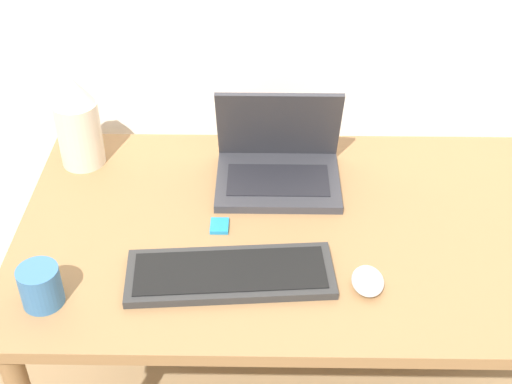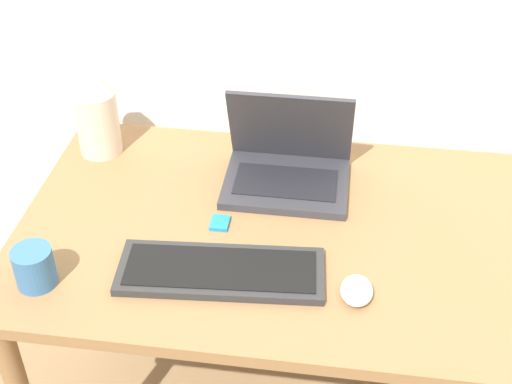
% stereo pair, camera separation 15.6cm
% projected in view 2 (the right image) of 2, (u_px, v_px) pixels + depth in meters
% --- Properties ---
extents(desk, '(1.31, 0.76, 0.76)m').
position_uv_depth(desk, '(305.00, 259.00, 1.67)').
color(desk, olive).
rests_on(desk, ground_plane).
extents(laptop, '(0.30, 0.23, 0.24)m').
position_uv_depth(laptop, '(288.00, 163.00, 1.73)').
color(laptop, '#333338').
rests_on(laptop, desk).
extents(keyboard, '(0.44, 0.19, 0.02)m').
position_uv_depth(keyboard, '(221.00, 271.00, 1.49)').
color(keyboard, '#2D2D2D').
rests_on(keyboard, desk).
extents(mouse, '(0.07, 0.09, 0.03)m').
position_uv_depth(mouse, '(357.00, 290.00, 1.44)').
color(mouse, silver).
rests_on(mouse, desk).
extents(vase, '(0.11, 0.11, 0.24)m').
position_uv_depth(vase, '(96.00, 111.00, 1.80)').
color(vase, beige).
rests_on(vase, desk).
extents(mp3_player, '(0.04, 0.05, 0.01)m').
position_uv_depth(mp3_player, '(220.00, 223.00, 1.63)').
color(mp3_player, '#1E7FB7').
rests_on(mp3_player, desk).
extents(mug, '(0.08, 0.08, 0.09)m').
position_uv_depth(mug, '(34.00, 267.00, 1.45)').
color(mug, teal).
rests_on(mug, desk).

